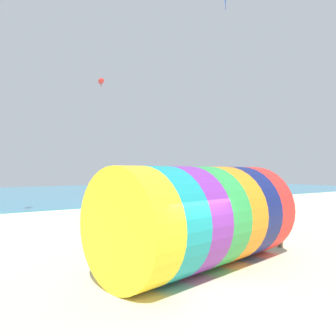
% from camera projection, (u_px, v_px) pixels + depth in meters
% --- Properties ---
extents(ground_plane, '(120.00, 120.00, 0.00)m').
position_uv_depth(ground_plane, '(190.00, 286.00, 9.43)').
color(ground_plane, beige).
extents(sea, '(120.00, 40.00, 0.10)m').
position_uv_depth(sea, '(3.00, 195.00, 42.84)').
color(sea, teal).
rests_on(sea, ground).
extents(giant_inflatable_tube, '(7.76, 4.76, 3.46)m').
position_uv_depth(giant_inflatable_tube, '(201.00, 217.00, 11.26)').
color(giant_inflatable_tube, yellow).
rests_on(giant_inflatable_tube, ground).
extents(kite_handler, '(0.41, 0.31, 1.71)m').
position_uv_depth(kite_handler, '(280.00, 227.00, 14.17)').
color(kite_handler, '#726651').
rests_on(kite_handler, ground).
extents(kite_red_parafoil, '(0.76, 1.24, 0.64)m').
position_uv_depth(kite_red_parafoil, '(101.00, 81.00, 24.56)').
color(kite_red_parafoil, red).
extents(beach_flag, '(0.47, 0.36, 2.78)m').
position_uv_depth(beach_flag, '(282.00, 186.00, 17.22)').
color(beach_flag, silver).
rests_on(beach_flag, ground).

